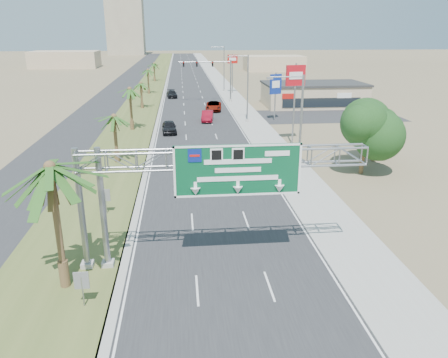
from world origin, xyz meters
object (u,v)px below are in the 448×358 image
Objects in this scene: palm_near at (50,168)px; car_left_lane at (169,127)px; signal_mast at (220,77)px; pole_sign_red_near at (295,81)px; car_far at (172,94)px; sign_gantry at (210,168)px; pole_sign_blue at (276,86)px; store_building at (313,95)px; car_mid_lane at (207,116)px; car_right_lane at (214,106)px; pole_sign_red_far at (233,62)px.

car_left_lane is at bearing 82.56° from palm_near.
signal_mast is 1.05× the size of pole_sign_red_near.
palm_near is at bearing -98.90° from car_far.
sign_gantry reaches higher than pole_sign_blue.
sign_gantry is 44.98m from pole_sign_blue.
car_far is (-0.10, 33.47, -0.09)m from car_left_lane.
pole_sign_blue reaches higher than store_building.
car_right_lane is (1.64, 9.13, -0.01)m from car_mid_lane.
pole_sign_red_near is at bearing -74.52° from car_far.
car_right_lane reaches higher than car_far.
sign_gantry is 60.77m from store_building.
pole_sign_red_near reaches higher than store_building.
pole_sign_blue is (10.46, -0.54, 4.55)m from car_mid_lane.
palm_near reaches higher than sign_gantry.
pole_sign_red_far is at bearing 95.41° from pole_sign_blue.
store_building is 3.60× the size of car_far.
car_right_lane is at bearing -169.91° from store_building.
store_building is (16.83, -5.97, -2.85)m from signal_mast.
store_building is at bearing 34.07° from car_left_lane.
signal_mast is 13.02m from pole_sign_red_far.
pole_sign_red_near is (20.26, 30.03, 0.81)m from palm_near.
pole_sign_red_near is at bearing 66.67° from sign_gantry.
sign_gantry is 0.93× the size of store_building.
palm_near is 66.04m from store_building.
pole_sign_red_far is (18.20, 76.27, -0.20)m from palm_near.
pole_sign_red_near is (15.42, -41.25, 7.01)m from car_far.
car_mid_lane is 0.97× the size of car_far.
store_building is at bearing 15.91° from car_right_lane.
car_mid_lane is 0.50× the size of pole_sign_red_near.
pole_sign_blue is at bearing -63.19° from car_far.
signal_mast is 34.57m from pole_sign_red_near.
palm_near is at bearing -115.20° from pole_sign_blue.
pole_sign_red_far reaches higher than sign_gantry.
pole_sign_red_near is at bearing -87.45° from pole_sign_red_far.
pole_sign_blue is (16.32, -26.31, 4.62)m from car_far.
car_far is 44.59m from pole_sign_red_near.
store_building is 24.03m from car_mid_lane.
car_left_lane reaches higher than car_mid_lane.
car_mid_lane is (2.56, 43.59, -5.26)m from sign_gantry.
car_right_lane is (-18.86, -3.35, -1.21)m from store_building.
pole_sign_red_far is at bearing 92.55° from pole_sign_red_near.
car_far is 15.47m from pole_sign_red_far.
store_building reaches higher than car_far.
store_building reaches higher than car_right_lane.
sign_gantry is 3.46× the size of car_mid_lane.
pole_sign_red_near reaches higher than car_mid_lane.
car_right_lane is 18.25m from car_far.
store_building is 19.19m from car_right_lane.
signal_mast is at bearing 85.20° from car_mid_lane.
pole_sign_red_near is at bearing -51.85° from car_mid_lane.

